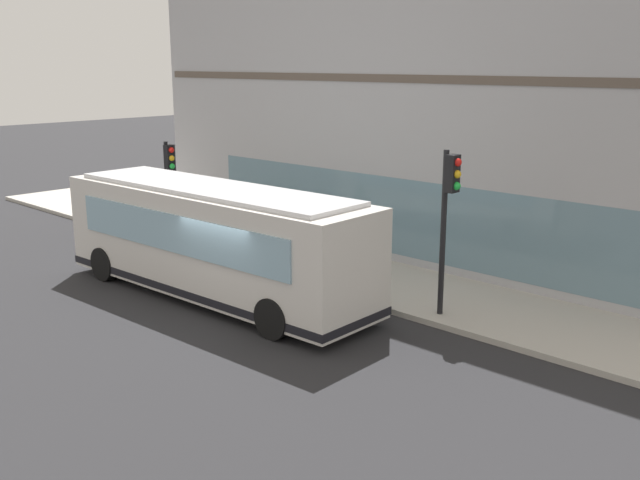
{
  "coord_description": "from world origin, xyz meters",
  "views": [
    {
      "loc": [
        -11.23,
        -13.47,
        6.27
      ],
      "look_at": [
        2.17,
        -0.71,
        1.68
      ],
      "focal_mm": 40.46,
      "sensor_mm": 36.0,
      "label": 1
    }
  ],
  "objects_px": {
    "newspaper_vending_box": "(268,233)",
    "pedestrian_near_hydrant": "(227,212)",
    "fire_hydrant": "(343,246)",
    "traffic_light_near_corner": "(449,202)",
    "pedestrian_walking_along_curb": "(308,228)",
    "traffic_light_down_block": "(169,172)",
    "city_bus_nearside": "(213,241)",
    "pedestrian_by_light_pole": "(235,226)"
  },
  "relations": [
    {
      "from": "newspaper_vending_box",
      "to": "pedestrian_near_hydrant",
      "type": "bearing_deg",
      "value": 95.47
    },
    {
      "from": "fire_hydrant",
      "to": "pedestrian_near_hydrant",
      "type": "height_order",
      "value": "pedestrian_near_hydrant"
    },
    {
      "from": "traffic_light_near_corner",
      "to": "pedestrian_walking_along_curb",
      "type": "distance_m",
      "value": 6.89
    },
    {
      "from": "fire_hydrant",
      "to": "pedestrian_near_hydrant",
      "type": "xyz_separation_m",
      "value": [
        -0.86,
        4.76,
        0.58
      ]
    },
    {
      "from": "traffic_light_down_block",
      "to": "pedestrian_walking_along_curb",
      "type": "bearing_deg",
      "value": -71.95
    },
    {
      "from": "pedestrian_walking_along_curb",
      "to": "city_bus_nearside",
      "type": "bearing_deg",
      "value": -170.36
    },
    {
      "from": "newspaper_vending_box",
      "to": "fire_hydrant",
      "type": "bearing_deg",
      "value": -76.57
    },
    {
      "from": "traffic_light_near_corner",
      "to": "pedestrian_walking_along_curb",
      "type": "relative_size",
      "value": 2.59
    },
    {
      "from": "city_bus_nearside",
      "to": "pedestrian_walking_along_curb",
      "type": "height_order",
      "value": "city_bus_nearside"
    },
    {
      "from": "city_bus_nearside",
      "to": "traffic_light_down_block",
      "type": "height_order",
      "value": "traffic_light_down_block"
    },
    {
      "from": "pedestrian_by_light_pole",
      "to": "pedestrian_near_hydrant",
      "type": "bearing_deg",
      "value": 56.67
    },
    {
      "from": "city_bus_nearside",
      "to": "fire_hydrant",
      "type": "height_order",
      "value": "city_bus_nearside"
    },
    {
      "from": "pedestrian_by_light_pole",
      "to": "newspaper_vending_box",
      "type": "height_order",
      "value": "pedestrian_by_light_pole"
    },
    {
      "from": "pedestrian_walking_along_curb",
      "to": "newspaper_vending_box",
      "type": "bearing_deg",
      "value": 92.37
    },
    {
      "from": "fire_hydrant",
      "to": "pedestrian_walking_along_curb",
      "type": "bearing_deg",
      "value": 121.88
    },
    {
      "from": "traffic_light_down_block",
      "to": "traffic_light_near_corner",
      "type": "bearing_deg",
      "value": -90.1
    },
    {
      "from": "fire_hydrant",
      "to": "newspaper_vending_box",
      "type": "height_order",
      "value": "newspaper_vending_box"
    },
    {
      "from": "city_bus_nearside",
      "to": "pedestrian_by_light_pole",
      "type": "xyz_separation_m",
      "value": [
        2.74,
        2.36,
        -0.39
      ]
    },
    {
      "from": "city_bus_nearside",
      "to": "fire_hydrant",
      "type": "xyz_separation_m",
      "value": [
        5.04,
        -0.21,
        -1.04
      ]
    },
    {
      "from": "traffic_light_down_block",
      "to": "pedestrian_near_hydrant",
      "type": "bearing_deg",
      "value": -43.75
    },
    {
      "from": "traffic_light_down_block",
      "to": "fire_hydrant",
      "type": "distance_m",
      "value": 6.84
    },
    {
      "from": "traffic_light_near_corner",
      "to": "fire_hydrant",
      "type": "bearing_deg",
      "value": 67.03
    },
    {
      "from": "fire_hydrant",
      "to": "traffic_light_near_corner",
      "type": "bearing_deg",
      "value": -112.97
    },
    {
      "from": "pedestrian_by_light_pole",
      "to": "traffic_light_down_block",
      "type": "bearing_deg",
      "value": 89.67
    },
    {
      "from": "traffic_light_near_corner",
      "to": "pedestrian_by_light_pole",
      "type": "bearing_deg",
      "value": 90.01
    },
    {
      "from": "traffic_light_near_corner",
      "to": "pedestrian_walking_along_curb",
      "type": "xyz_separation_m",
      "value": [
        1.7,
        6.39,
        -1.95
      ]
    },
    {
      "from": "pedestrian_near_hydrant",
      "to": "pedestrian_by_light_pole",
      "type": "bearing_deg",
      "value": -123.33
    },
    {
      "from": "city_bus_nearside",
      "to": "pedestrian_walking_along_curb",
      "type": "xyz_separation_m",
      "value": [
        4.44,
        0.76,
        -0.5
      ]
    },
    {
      "from": "pedestrian_near_hydrant",
      "to": "city_bus_nearside",
      "type": "bearing_deg",
      "value": -132.59
    },
    {
      "from": "pedestrian_walking_along_curb",
      "to": "newspaper_vending_box",
      "type": "height_order",
      "value": "pedestrian_walking_along_curb"
    },
    {
      "from": "traffic_light_down_block",
      "to": "pedestrian_by_light_pole",
      "type": "relative_size",
      "value": 1.96
    },
    {
      "from": "traffic_light_down_block",
      "to": "fire_hydrant",
      "type": "relative_size",
      "value": 4.64
    },
    {
      "from": "pedestrian_by_light_pole",
      "to": "pedestrian_walking_along_curb",
      "type": "relative_size",
      "value": 1.1
    },
    {
      "from": "traffic_light_near_corner",
      "to": "traffic_light_down_block",
      "type": "height_order",
      "value": "traffic_light_near_corner"
    },
    {
      "from": "traffic_light_down_block",
      "to": "pedestrian_walking_along_curb",
      "type": "distance_m",
      "value": 5.62
    },
    {
      "from": "traffic_light_near_corner",
      "to": "traffic_light_down_block",
      "type": "bearing_deg",
      "value": 89.9
    },
    {
      "from": "traffic_light_near_corner",
      "to": "fire_hydrant",
      "type": "distance_m",
      "value": 6.39
    },
    {
      "from": "pedestrian_near_hydrant",
      "to": "traffic_light_near_corner",
      "type": "bearing_deg",
      "value": -98.03
    },
    {
      "from": "traffic_light_near_corner",
      "to": "pedestrian_walking_along_curb",
      "type": "height_order",
      "value": "traffic_light_near_corner"
    },
    {
      "from": "pedestrian_walking_along_curb",
      "to": "pedestrian_near_hydrant",
      "type": "height_order",
      "value": "pedestrian_near_hydrant"
    },
    {
      "from": "pedestrian_walking_along_curb",
      "to": "traffic_light_down_block",
      "type": "bearing_deg",
      "value": 108.05
    },
    {
      "from": "pedestrian_by_light_pole",
      "to": "pedestrian_walking_along_curb",
      "type": "xyz_separation_m",
      "value": [
        1.7,
        -1.61,
        -0.11
      ]
    }
  ]
}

